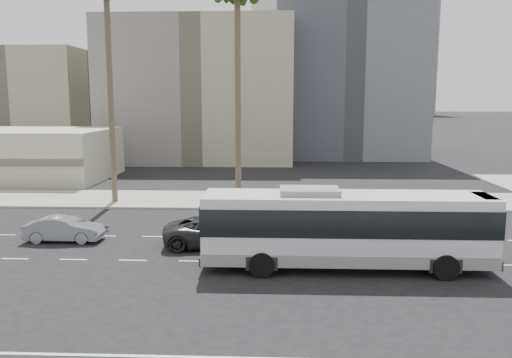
{
  "coord_description": "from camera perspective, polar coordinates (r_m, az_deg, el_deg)",
  "views": [
    {
      "loc": [
        -1.86,
        -24.17,
        7.89
      ],
      "look_at": [
        -3.02,
        4.0,
        3.53
      ],
      "focal_mm": 35.8,
      "sensor_mm": 36.0,
      "label": 1
    }
  ],
  "objects": [
    {
      "name": "ground",
      "position": [
        25.49,
        6.52,
        -9.3
      ],
      "size": [
        700.0,
        700.0,
        0.0
      ],
      "primitive_type": "plane",
      "color": "black",
      "rests_on": "ground"
    },
    {
      "name": "sidewalk_north",
      "position": [
        40.47,
        4.96,
        -2.38
      ],
      "size": [
        120.0,
        7.0,
        0.15
      ],
      "primitive_type": "cube",
      "color": "gray",
      "rests_on": "ground"
    },
    {
      "name": "midrise_beige_west",
      "position": [
        69.92,
        -6.06,
        9.64
      ],
      "size": [
        24.0,
        18.0,
        18.0
      ],
      "primitive_type": "cube",
      "color": "gray",
      "rests_on": "ground"
    },
    {
      "name": "midrise_gray_center",
      "position": [
        76.97,
        9.96,
        12.46
      ],
      "size": [
        20.0,
        20.0,
        26.0
      ],
      "primitive_type": "cube",
      "color": "#4A4D55",
      "rests_on": "ground"
    },
    {
      "name": "midrise_beige_far",
      "position": [
        82.51,
        -23.84,
        7.77
      ],
      "size": [
        18.0,
        16.0,
        15.0
      ],
      "primitive_type": "cube",
      "color": "gray",
      "rests_on": "ground"
    },
    {
      "name": "civic_tower",
      "position": [
        275.91,
        2.41,
        15.21
      ],
      "size": [
        42.0,
        42.0,
        129.0
      ],
      "color": "silver",
      "rests_on": "ground"
    },
    {
      "name": "highrise_right",
      "position": [
        259.87,
        13.18,
        14.54
      ],
      "size": [
        26.0,
        26.0,
        70.0
      ],
      "primitive_type": "cube",
      "color": "slate",
      "rests_on": "ground"
    },
    {
      "name": "highrise_far",
      "position": [
        293.95,
        16.94,
        12.72
      ],
      "size": [
        22.0,
        22.0,
        60.0
      ],
      "primitive_type": "cube",
      "color": "slate",
      "rests_on": "ground"
    },
    {
      "name": "city_bus",
      "position": [
        24.41,
        10.0,
        -5.27
      ],
      "size": [
        13.38,
        3.28,
        3.85
      ],
      "rotation": [
        0.0,
        0.0,
        -0.0
      ],
      "color": "silver",
      "rests_on": "ground"
    },
    {
      "name": "car_a",
      "position": [
        28.02,
        -4.35,
        -5.88
      ],
      "size": [
        3.14,
        6.01,
        1.62
      ],
      "primitive_type": "imported",
      "rotation": [
        0.0,
        0.0,
        1.65
      ],
      "color": "#29292C",
      "rests_on": "ground"
    },
    {
      "name": "car_b",
      "position": [
        30.87,
        -20.65,
        -5.24
      ],
      "size": [
        1.53,
        4.33,
        1.43
      ],
      "primitive_type": "imported",
      "rotation": [
        0.0,
        0.0,
        1.58
      ],
      "color": "gray",
      "rests_on": "ground"
    }
  ]
}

